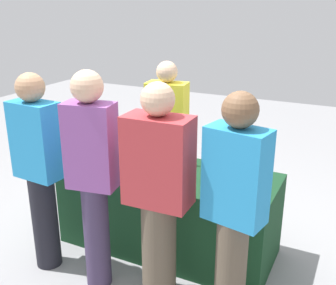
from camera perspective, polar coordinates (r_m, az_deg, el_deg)
ground_plane at (r=3.80m, az=0.00°, el=-14.12°), size 12.00×12.00×0.00m
tasting_table at (r=3.61m, az=0.00°, el=-9.27°), size 1.83×0.74×0.73m
wine_bottle_0 at (r=3.88m, az=-7.90°, el=0.27°), size 0.08×0.08×0.31m
wine_bottle_1 at (r=3.61m, az=-3.23°, el=-1.01°), size 0.08×0.08×0.30m
wine_bottle_2 at (r=3.52m, az=2.18°, el=-1.55°), size 0.06×0.06×0.29m
wine_bottle_3 at (r=3.29m, az=10.51°, el=-3.41°), size 0.08×0.08×0.30m
wine_glass_0 at (r=3.54m, az=-7.87°, el=-1.74°), size 0.07×0.07×0.14m
wine_glass_1 at (r=3.49m, az=-4.98°, el=-1.92°), size 0.07×0.07×0.14m
wine_glass_2 at (r=3.22m, az=5.38°, el=-3.78°), size 0.07×0.07×0.14m
wine_glass_3 at (r=3.10m, az=6.40°, el=-4.70°), size 0.07×0.07×0.15m
wine_glass_4 at (r=3.16m, az=8.50°, el=-4.57°), size 0.06×0.06×0.13m
server_pouring at (r=4.11m, az=-0.15°, el=1.42°), size 0.42×0.27×1.54m
guest_0 at (r=3.31m, az=-17.49°, el=-3.23°), size 0.38×0.23×1.60m
guest_1 at (r=2.96m, az=-10.42°, el=-4.29°), size 0.38×0.25×1.66m
guest_2 at (r=2.75m, az=-1.33°, el=-7.20°), size 0.45×0.26×1.62m
guest_3 at (r=2.58m, az=9.21°, el=-8.97°), size 0.40×0.27×1.61m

